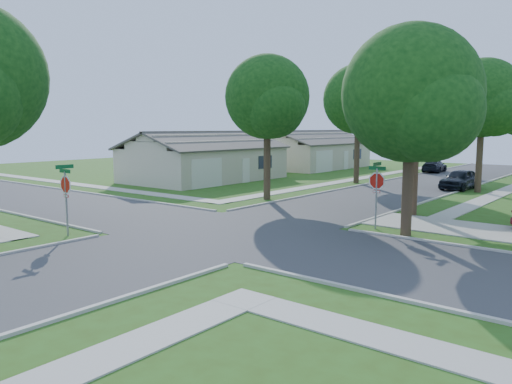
{
  "coord_description": "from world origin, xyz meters",
  "views": [
    {
      "loc": [
        14.21,
        -15.74,
        4.48
      ],
      "look_at": [
        0.24,
        1.72,
        1.6
      ],
      "focal_mm": 35.0,
      "sensor_mm": 36.0,
      "label": 1
    }
  ],
  "objects_px": {
    "house_nw_far": "(311,154)",
    "tree_w_near": "(268,101)",
    "stop_sign_ne": "(377,184)",
    "car_curb_west": "(434,166)",
    "tree_e_near": "(418,104)",
    "tree_w_mid": "(359,103)",
    "tree_w_far": "(419,118)",
    "car_curb_east": "(460,179)",
    "stop_sign_sw": "(66,188)",
    "tree_e_mid": "(484,102)",
    "house_nw_near": "(205,162)",
    "tree_ne_corner": "(412,100)"
  },
  "relations": [
    {
      "from": "stop_sign_sw",
      "to": "tree_w_far",
      "type": "distance_m",
      "value": 38.86
    },
    {
      "from": "tree_e_near",
      "to": "tree_w_near",
      "type": "distance_m",
      "value": 9.41
    },
    {
      "from": "tree_ne_corner",
      "to": "house_nw_near",
      "type": "height_order",
      "value": "tree_ne_corner"
    },
    {
      "from": "tree_e_near",
      "to": "car_curb_east",
      "type": "height_order",
      "value": "tree_e_near"
    },
    {
      "from": "tree_w_near",
      "to": "tree_ne_corner",
      "type": "xyz_separation_m",
      "value": [
        11.0,
        -4.8,
        -0.52
      ]
    },
    {
      "from": "tree_e_mid",
      "to": "tree_ne_corner",
      "type": "relative_size",
      "value": 1.06
    },
    {
      "from": "tree_w_far",
      "to": "car_curb_east",
      "type": "height_order",
      "value": "tree_w_far"
    },
    {
      "from": "stop_sign_sw",
      "to": "tree_ne_corner",
      "type": "relative_size",
      "value": 0.34
    },
    {
      "from": "house_nw_near",
      "to": "car_curb_west",
      "type": "xyz_separation_m",
      "value": [
        12.79,
        20.01,
        -0.88
      ]
    },
    {
      "from": "stop_sign_sw",
      "to": "stop_sign_ne",
      "type": "distance_m",
      "value": 13.29
    },
    {
      "from": "house_nw_far",
      "to": "car_curb_west",
      "type": "height_order",
      "value": "house_nw_far"
    },
    {
      "from": "tree_e_near",
      "to": "house_nw_far",
      "type": "relative_size",
      "value": 0.61
    },
    {
      "from": "tree_w_mid",
      "to": "house_nw_far",
      "type": "xyz_separation_m",
      "value": [
        -11.35,
        10.99,
        -4.97
      ]
    },
    {
      "from": "tree_ne_corner",
      "to": "car_curb_east",
      "type": "distance_m",
      "value": 18.74
    },
    {
      "from": "tree_w_far",
      "to": "car_curb_west",
      "type": "relative_size",
      "value": 1.84
    },
    {
      "from": "stop_sign_ne",
      "to": "house_nw_far",
      "type": "relative_size",
      "value": 0.22
    },
    {
      "from": "stop_sign_ne",
      "to": "tree_w_mid",
      "type": "relative_size",
      "value": 0.31
    },
    {
      "from": "tree_ne_corner",
      "to": "stop_sign_ne",
      "type": "bearing_deg",
      "value": 163.45
    },
    {
      "from": "tree_w_mid",
      "to": "house_nw_far",
      "type": "height_order",
      "value": "tree_w_mid"
    },
    {
      "from": "house_nw_far",
      "to": "car_curb_east",
      "type": "xyz_separation_m",
      "value": [
        19.19,
        -9.97,
        -0.77
      ]
    },
    {
      "from": "car_curb_east",
      "to": "car_curb_west",
      "type": "bearing_deg",
      "value": 121.73
    },
    {
      "from": "stop_sign_ne",
      "to": "tree_w_near",
      "type": "bearing_deg",
      "value": 155.26
    },
    {
      "from": "house_nw_far",
      "to": "car_curb_east",
      "type": "height_order",
      "value": "house_nw_far"
    },
    {
      "from": "tree_w_far",
      "to": "car_curb_east",
      "type": "xyz_separation_m",
      "value": [
        7.85,
        -11.98,
        -4.76
      ]
    },
    {
      "from": "tree_w_near",
      "to": "house_nw_near",
      "type": "xyz_separation_m",
      "value": [
        -11.35,
        5.99,
        -4.6
      ]
    },
    {
      "from": "tree_e_near",
      "to": "house_nw_far",
      "type": "distance_m",
      "value": 31.24
    },
    {
      "from": "tree_w_mid",
      "to": "tree_w_far",
      "type": "xyz_separation_m",
      "value": [
        -0.01,
        13.0,
        -0.98
      ]
    },
    {
      "from": "tree_e_near",
      "to": "tree_e_mid",
      "type": "height_order",
      "value": "tree_e_mid"
    },
    {
      "from": "car_curb_east",
      "to": "car_curb_west",
      "type": "distance_m",
      "value": 14.47
    },
    {
      "from": "stop_sign_ne",
      "to": "tree_w_near",
      "type": "relative_size",
      "value": 0.33
    },
    {
      "from": "tree_e_near",
      "to": "house_nw_near",
      "type": "xyz_separation_m",
      "value": [
        -20.74,
        5.99,
        -4.13
      ]
    },
    {
      "from": "tree_e_near",
      "to": "tree_w_near",
      "type": "bearing_deg",
      "value": 180.0
    },
    {
      "from": "tree_ne_corner",
      "to": "car_curb_west",
      "type": "relative_size",
      "value": 1.98
    },
    {
      "from": "house_nw_far",
      "to": "car_curb_west",
      "type": "distance_m",
      "value": 13.17
    },
    {
      "from": "tree_e_mid",
      "to": "tree_w_near",
      "type": "relative_size",
      "value": 1.03
    },
    {
      "from": "house_nw_far",
      "to": "tree_w_near",
      "type": "bearing_deg",
      "value": -63.73
    },
    {
      "from": "stop_sign_sw",
      "to": "car_curb_west",
      "type": "distance_m",
      "value": 39.76
    },
    {
      "from": "tree_w_far",
      "to": "car_curb_east",
      "type": "relative_size",
      "value": 1.85
    },
    {
      "from": "car_curb_east",
      "to": "car_curb_west",
      "type": "relative_size",
      "value": 1.0
    },
    {
      "from": "car_curb_west",
      "to": "tree_e_near",
      "type": "bearing_deg",
      "value": 100.89
    },
    {
      "from": "tree_w_far",
      "to": "house_nw_near",
      "type": "height_order",
      "value": "tree_w_far"
    },
    {
      "from": "stop_sign_sw",
      "to": "house_nw_near",
      "type": "xyz_separation_m",
      "value": [
        -11.29,
        19.7,
        -0.51
      ]
    },
    {
      "from": "tree_w_far",
      "to": "tree_e_mid",
      "type": "bearing_deg",
      "value": -54.1
    },
    {
      "from": "tree_ne_corner",
      "to": "house_nw_far",
      "type": "height_order",
      "value": "tree_ne_corner"
    },
    {
      "from": "tree_w_far",
      "to": "car_curb_east",
      "type": "distance_m",
      "value": 15.09
    },
    {
      "from": "stop_sign_ne",
      "to": "car_curb_east",
      "type": "height_order",
      "value": "stop_sign_ne"
    },
    {
      "from": "house_nw_far",
      "to": "stop_sign_sw",
      "type": "bearing_deg",
      "value": -72.9
    },
    {
      "from": "tree_w_mid",
      "to": "tree_w_far",
      "type": "height_order",
      "value": "tree_w_mid"
    },
    {
      "from": "stop_sign_sw",
      "to": "tree_e_near",
      "type": "xyz_separation_m",
      "value": [
        9.45,
        13.71,
        3.61
      ]
    },
    {
      "from": "tree_w_mid",
      "to": "car_curb_west",
      "type": "height_order",
      "value": "tree_w_mid"
    }
  ]
}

